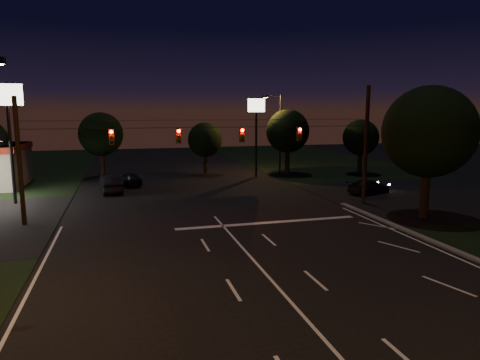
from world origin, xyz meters
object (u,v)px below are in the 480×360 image
object	(u,v)px
car_oncoming_a	(129,179)
car_oncoming_b	(111,184)
tree_right_near	(428,133)
utility_pole_right	(363,204)
car_cross	(369,187)

from	to	relation	value
car_oncoming_a	car_oncoming_b	world-z (taller)	car_oncoming_b
tree_right_near	car_oncoming_b	distance (m)	25.86
utility_pole_right	car_oncoming_b	distance (m)	21.54
tree_right_near	car_oncoming_a	xyz separation A→B (m)	(-18.88, 17.97, -5.03)
utility_pole_right	car_oncoming_a	world-z (taller)	utility_pole_right
car_oncoming_a	car_cross	distance (m)	22.21
utility_pole_right	tree_right_near	world-z (taller)	tree_right_near
car_oncoming_a	car_oncoming_b	size ratio (longest dim) A/B	0.81
utility_pole_right	tree_right_near	bearing A→B (deg)	-72.47
car_cross	car_oncoming_a	bearing A→B (deg)	44.24
car_oncoming_b	tree_right_near	bearing A→B (deg)	136.44
utility_pole_right	car_cross	xyz separation A→B (m)	(2.63, 3.45, 0.62)
utility_pole_right	tree_right_near	distance (m)	7.61
utility_pole_right	tree_right_near	size ratio (longest dim) A/B	1.03
car_oncoming_b	car_cross	distance (m)	22.63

